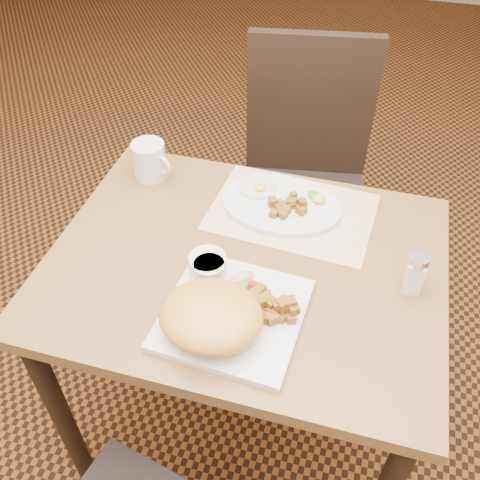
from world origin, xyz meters
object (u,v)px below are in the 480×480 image
salt_shaker (415,273)px  coffee_mug (150,161)px  table (245,291)px  chair_far (305,171)px  plate_square (233,314)px  plate_oval (281,205)px

salt_shaker → coffee_mug: 0.73m
table → chair_far: bearing=87.2°
plate_square → coffee_mug: bearing=130.8°
salt_shaker → chair_far: bearing=117.6°
chair_far → coffee_mug: chair_far is taller
table → chair_far: size_ratio=0.93×
chair_far → plate_oval: (0.01, -0.45, 0.22)m
chair_far → plate_oval: chair_far is taller
table → coffee_mug: bearing=143.8°
plate_square → coffee_mug: size_ratio=2.40×
chair_far → salt_shaker: 0.77m
table → plate_square: 0.20m
chair_far → coffee_mug: size_ratio=8.30×
chair_far → salt_shaker: (0.34, -0.64, 0.26)m
salt_shaker → coffee_mug: (-0.70, 0.23, -0.00)m
plate_square → salt_shaker: size_ratio=2.80×
plate_oval → salt_shaker: 0.38m
table → plate_oval: size_ratio=2.96×
plate_oval → coffee_mug: bearing=174.2°
table → plate_oval: 0.24m
plate_square → salt_shaker: bearing=26.9°
plate_square → plate_oval: plate_oval is taller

